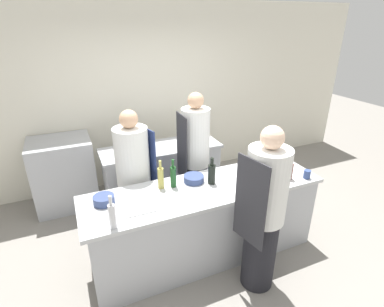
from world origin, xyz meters
TOP-DOWN VIEW (x-y plane):
  - ground_plane at (0.00, 0.00)m, footprint 16.00×16.00m
  - wall_back at (0.00, 2.13)m, footprint 8.00×0.06m
  - prep_counter at (0.00, 0.00)m, footprint 2.59×0.74m
  - pass_counter at (-0.08, 1.25)m, footprint 1.67×0.59m
  - oven_range at (-1.39, 1.74)m, footprint 0.82×0.68m
  - chef_at_prep_near at (0.31, -0.60)m, footprint 0.43×0.41m
  - chef_at_stove at (-0.62, 0.62)m, footprint 0.44×0.43m
  - chef_at_pass_far at (0.20, 0.70)m, footprint 0.37×0.35m
  - bottle_olive_oil at (0.94, -0.20)m, footprint 0.07×0.07m
  - bottle_vinegar at (0.10, 0.05)m, footprint 0.08×0.08m
  - bottle_wine at (-1.01, -0.29)m, footprint 0.06×0.06m
  - bottle_cooking_oil at (-0.43, 0.18)m, footprint 0.06×0.06m
  - bottle_sauce at (-0.30, 0.15)m, footprint 0.06×0.06m
  - bowl_mixing_large at (-0.06, 0.16)m, footprint 0.22×0.22m
  - bowl_prep_small at (-1.03, 0.12)m, footprint 0.20×0.20m
  - cup at (1.13, -0.27)m, footprint 0.08×0.08m
  - cutting_board at (-0.76, -0.11)m, footprint 0.32×0.21m
  - stockpot at (-0.41, 1.33)m, footprint 0.31×0.31m

SIDE VIEW (x-z plane):
  - ground_plane at x=0.00m, z-range 0.00..0.00m
  - prep_counter at x=0.00m, z-range 0.00..0.88m
  - pass_counter at x=-0.08m, z-range 0.00..0.88m
  - oven_range at x=-1.39m, z-range 0.00..1.01m
  - chef_at_stove at x=-0.62m, z-range -0.01..1.63m
  - chef_at_prep_near at x=0.31m, z-range 0.00..1.71m
  - chef_at_pass_far at x=0.20m, z-range 0.00..1.74m
  - cutting_board at x=-0.76m, z-range 0.88..0.89m
  - bowl_mixing_large at x=-0.06m, z-range 0.88..0.95m
  - bowl_prep_small at x=-1.03m, z-range 0.88..0.96m
  - cup at x=1.13m, z-range 0.88..0.98m
  - stockpot at x=-0.41m, z-range 0.88..1.06m
  - bottle_olive_oil at x=0.94m, z-range 0.86..1.11m
  - bottle_vinegar at x=0.10m, z-range 0.85..1.15m
  - bottle_wine at x=-1.01m, z-range 0.85..1.16m
  - bottle_cooking_oil at x=-0.43m, z-range 0.85..1.17m
  - bottle_sauce at x=-0.30m, z-range 0.85..1.17m
  - wall_back at x=0.00m, z-range 0.00..2.80m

